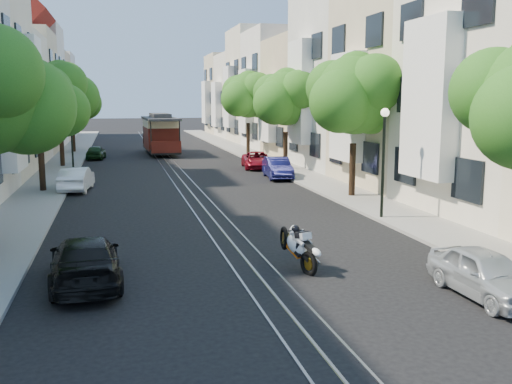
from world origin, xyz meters
TOP-DOWN VIEW (x-y plane):
  - ground at (0.00, 28.00)m, footprint 200.00×200.00m
  - sidewalk_east at (7.25, 28.00)m, footprint 2.50×80.00m
  - sidewalk_west at (-7.25, 28.00)m, footprint 2.50×80.00m
  - rail_left at (-0.55, 28.00)m, footprint 0.06×80.00m
  - rail_slot at (0.00, 28.00)m, footprint 0.06×80.00m
  - rail_right at (0.55, 28.00)m, footprint 0.06×80.00m
  - lane_line at (0.00, 28.00)m, footprint 0.08×80.00m
  - townhouses_east at (11.87, 27.91)m, footprint 7.75×72.00m
  - tree_e_b at (7.26, 8.98)m, footprint 4.93×4.08m
  - tree_e_c at (7.26, 19.98)m, footprint 4.84×3.99m
  - tree_e_d at (7.26, 30.98)m, footprint 5.01×4.16m
  - tree_w_b at (-7.14, 13.98)m, footprint 4.72×3.87m
  - tree_w_c at (-7.14, 24.98)m, footprint 5.13×4.28m
  - tree_w_d at (-7.14, 35.98)m, footprint 4.84×3.99m
  - lamp_east at (6.30, 4.00)m, footprint 0.32×0.32m
  - lamp_west at (-6.30, 22.00)m, footprint 0.32×0.32m
  - sportbike_rider at (1.18, -1.42)m, footprint 0.68×1.82m
  - cable_car at (0.06, 33.08)m, footprint 2.81×8.22m
  - parked_car_e_near at (4.77, -4.58)m, footprint 1.41×3.38m
  - parked_car_e_mid at (5.60, 16.25)m, footprint 1.65×3.86m
  - parked_car_e_far at (5.60, 21.25)m, footprint 2.32×4.21m
  - parked_car_w_near at (-4.40, -1.34)m, footprint 1.95×4.28m
  - parked_car_w_mid at (-5.60, 14.21)m, footprint 1.67×3.81m
  - parked_car_w_far at (-5.15, 29.93)m, footprint 1.58×3.29m

SIDE VIEW (x-z plane):
  - ground at x=0.00m, z-range 0.00..0.00m
  - lane_line at x=0.00m, z-range 0.00..0.01m
  - rail_left at x=-0.55m, z-range 0.00..0.02m
  - rail_slot at x=0.00m, z-range 0.00..0.02m
  - rail_right at x=0.55m, z-range 0.00..0.02m
  - sidewalk_east at x=7.25m, z-range 0.00..0.12m
  - sidewalk_west at x=-7.25m, z-range 0.00..0.12m
  - parked_car_w_far at x=-5.15m, z-range 0.00..1.08m
  - parked_car_e_far at x=5.60m, z-range 0.00..1.12m
  - parked_car_e_near at x=4.77m, z-range 0.00..1.14m
  - parked_car_w_near at x=-4.40m, z-range 0.00..1.21m
  - parked_car_w_mid at x=-5.60m, z-range 0.00..1.22m
  - parked_car_e_mid at x=5.60m, z-range 0.00..1.24m
  - sportbike_rider at x=1.18m, z-range 0.03..1.32m
  - cable_car at x=0.06m, z-range 0.29..3.42m
  - lamp_east at x=6.30m, z-range 0.77..4.93m
  - lamp_west at x=-6.30m, z-range 0.77..4.93m
  - tree_w_b at x=-7.14m, z-range 1.26..7.53m
  - tree_e_c at x=7.26m, z-range 1.34..7.86m
  - tree_w_d at x=-7.14m, z-range 1.34..7.86m
  - tree_e_b at x=7.26m, z-range 1.39..8.07m
  - tree_e_d at x=7.26m, z-range 1.44..8.29m
  - tree_w_c at x=-7.14m, z-range 1.52..8.62m
  - townhouses_east at x=11.87m, z-range -0.82..11.18m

